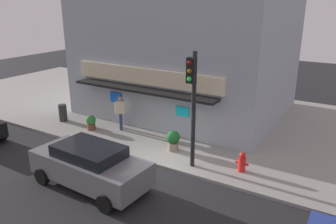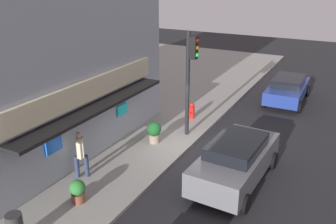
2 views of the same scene
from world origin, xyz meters
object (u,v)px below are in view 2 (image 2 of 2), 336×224
object	(u,v)px
parked_car_blue	(288,89)
fire_hydrant	(192,111)
traffic_light	(190,70)
potted_plant_by_window	(154,131)
pedestrian	(80,153)
parked_car_grey	(236,160)
potted_plant_by_doorway	(78,191)

from	to	relation	value
parked_car_blue	fire_hydrant	bearing A→B (deg)	144.64
traffic_light	parked_car_blue	size ratio (longest dim) A/B	1.03
potted_plant_by_window	pedestrian	bearing A→B (deg)	166.48
pedestrian	parked_car_grey	bearing A→B (deg)	-62.75
pedestrian	parked_car_blue	distance (m)	13.17
parked_car_grey	parked_car_blue	world-z (taller)	parked_car_grey
pedestrian	potted_plant_by_window	world-z (taller)	pedestrian
fire_hydrant	potted_plant_by_doorway	bearing A→B (deg)	178.09
potted_plant_by_window	fire_hydrant	bearing A→B (deg)	-4.88
fire_hydrant	potted_plant_by_doorway	size ratio (longest dim) A/B	1.03
fire_hydrant	potted_plant_by_doorway	xyz separation A→B (m)	(-8.28, 0.28, 0.03)
pedestrian	parked_car_grey	xyz separation A→B (m)	(2.53, -4.91, -0.26)
traffic_light	pedestrian	size ratio (longest dim) A/B	2.62
traffic_light	parked_car_grey	distance (m)	4.60
pedestrian	parked_car_blue	size ratio (longest dim) A/B	0.40
traffic_light	parked_car_grey	world-z (taller)	traffic_light
potted_plant_by_doorway	fire_hydrant	bearing A→B (deg)	-1.91
fire_hydrant	parked_car_blue	distance (m)	6.40
fire_hydrant	traffic_light	bearing A→B (deg)	-159.33
potted_plant_by_doorway	parked_car_grey	bearing A→B (deg)	-46.65
potted_plant_by_window	traffic_light	bearing A→B (deg)	-35.04
fire_hydrant	pedestrian	bearing A→B (deg)	170.51
parked_car_grey	potted_plant_by_window	bearing A→B (deg)	73.70
parked_car_blue	potted_plant_by_doorway	bearing A→B (deg)	163.58
potted_plant_by_window	parked_car_grey	xyz separation A→B (m)	(-1.18, -4.02, 0.22)
fire_hydrant	potted_plant_by_window	world-z (taller)	potted_plant_by_window
potted_plant_by_doorway	parked_car_grey	xyz separation A→B (m)	(3.79, -4.01, 0.31)
fire_hydrant	parked_car_grey	bearing A→B (deg)	-140.22
pedestrian	potted_plant_by_doorway	distance (m)	1.65
pedestrian	parked_car_blue	xyz separation A→B (m)	(12.23, -4.87, -0.34)
potted_plant_by_window	parked_car_blue	distance (m)	9.41
pedestrian	parked_car_blue	bearing A→B (deg)	-21.72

